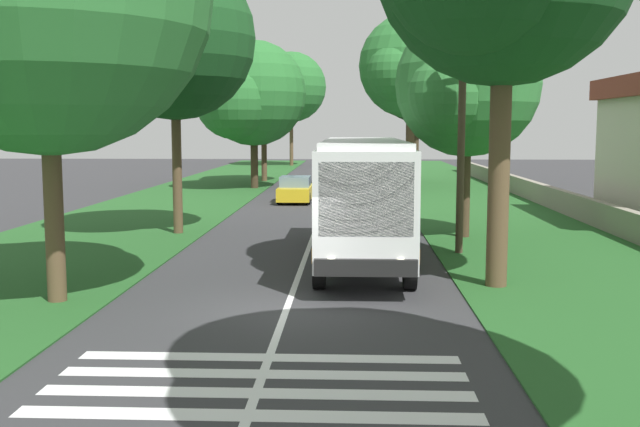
{
  "coord_description": "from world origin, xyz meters",
  "views": [
    {
      "loc": [
        -16.18,
        -1.48,
        4.11
      ],
      "look_at": [
        5.38,
        -0.54,
        1.6
      ],
      "focal_mm": 41.76,
      "sensor_mm": 36.0,
      "label": 1
    }
  ],
  "objects": [
    {
      "name": "grass_verge_right",
      "position": [
        15.0,
        -8.2,
        0.02
      ],
      "size": [
        120.0,
        8.0,
        0.04
      ],
      "primitive_type": "cube",
      "color": "#235623",
      "rests_on": "ground"
    },
    {
      "name": "roadside_tree_left_4",
      "position": [
        33.41,
        5.34,
        6.15
      ],
      "size": [
        8.51,
        7.04,
        9.8
      ],
      "color": "#3D2D1E",
      "rests_on": "grass_verge_left"
    },
    {
      "name": "ground",
      "position": [
        0.0,
        0.0,
        0.0
      ],
      "size": [
        160.0,
        160.0,
        0.0
      ],
      "primitive_type": "plane",
      "color": "#333335"
    },
    {
      "name": "roadside_tree_left_3",
      "position": [
        63.24,
        5.23,
        8.15
      ],
      "size": [
        8.75,
        7.4,
        12.0
      ],
      "color": "brown",
      "rests_on": "grass_verge_left"
    },
    {
      "name": "roadside_tree_right_0",
      "position": [
        40.66,
        -6.08,
        6.95
      ],
      "size": [
        6.36,
        5.27,
        9.72
      ],
      "color": "#3D2D1E",
      "rests_on": "grass_verge_right"
    },
    {
      "name": "roadside_wall",
      "position": [
        20.0,
        -11.6,
        0.57
      ],
      "size": [
        70.0,
        0.4,
        1.06
      ],
      "primitive_type": "cube",
      "color": "gray",
      "rests_on": "grass_verge_right"
    },
    {
      "name": "roadside_tree_right_3",
      "position": [
        11.55,
        -5.56,
        5.55
      ],
      "size": [
        5.87,
        5.29,
        8.27
      ],
      "color": "#4C3826",
      "rests_on": "grass_verge_right"
    },
    {
      "name": "zebra_crossing",
      "position": [
        -5.09,
        0.0,
        0.0
      ],
      "size": [
        4.05,
        6.8,
        0.01
      ],
      "color": "silver",
      "rests_on": "ground"
    },
    {
      "name": "roadside_tree_left_2",
      "position": [
        11.89,
        5.48,
        7.26
      ],
      "size": [
        7.49,
        6.3,
        10.48
      ],
      "color": "brown",
      "rests_on": "grass_verge_left"
    },
    {
      "name": "utility_pole",
      "position": [
        7.92,
        -4.96,
        4.0
      ],
      "size": [
        0.24,
        1.4,
        7.63
      ],
      "color": "#473828",
      "rests_on": "grass_verge_right"
    },
    {
      "name": "centre_line",
      "position": [
        15.0,
        0.0,
        0.0
      ],
      "size": [
        110.0,
        0.16,
        0.01
      ],
      "primitive_type": "cube",
      "color": "silver",
      "rests_on": "ground"
    },
    {
      "name": "trailing_minibus_0",
      "position": [
        40.06,
        -1.85,
        1.55
      ],
      "size": [
        6.0,
        2.14,
        2.53
      ],
      "color": "#CC4C33",
      "rests_on": "ground"
    },
    {
      "name": "trailing_car_0",
      "position": [
        24.56,
        1.65,
        0.67
      ],
      "size": [
        4.3,
        1.78,
        1.43
      ],
      "color": "gold",
      "rests_on": "ground"
    },
    {
      "name": "coach_bus",
      "position": [
        6.41,
        -1.8,
        2.15
      ],
      "size": [
        11.16,
        2.62,
        3.73
      ],
      "color": "white",
      "rests_on": "ground"
    },
    {
      "name": "roadside_tree_right_1",
      "position": [
        33.62,
        -5.16,
        7.88
      ],
      "size": [
        8.18,
        6.81,
        11.46
      ],
      "color": "#4C3826",
      "rests_on": "grass_verge_right"
    },
    {
      "name": "grass_verge_left",
      "position": [
        15.0,
        8.2,
        0.02
      ],
      "size": [
        120.0,
        8.0,
        0.04
      ],
      "primitive_type": "cube",
      "color": "#235623",
      "rests_on": "ground"
    },
    {
      "name": "roadside_tree_left_1",
      "position": [
        39.96,
        5.42,
        5.58
      ],
      "size": [
        6.97,
        5.72,
        8.52
      ],
      "color": "brown",
      "rests_on": "grass_verge_left"
    },
    {
      "name": "trailing_car_1",
      "position": [
        29.93,
        -2.03,
        0.67
      ],
      "size": [
        4.3,
        1.78,
        1.43
      ],
      "color": "silver",
      "rests_on": "ground"
    }
  ]
}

